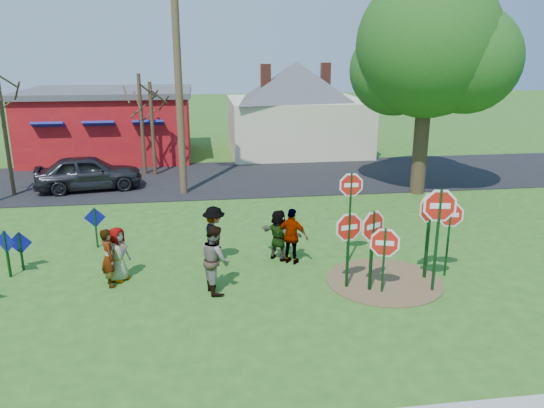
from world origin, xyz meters
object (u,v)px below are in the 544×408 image
at_px(person_b, 109,258).
at_px(stop_sign_a, 349,234).
at_px(leafy_tree, 431,53).
at_px(stop_sign_d, 430,214).
at_px(person_a, 118,254).
at_px(stop_sign_b, 351,195).
at_px(suv, 89,172).
at_px(utility_pole, 178,70).
at_px(stop_sign_c, 439,217).

bearing_deg(person_b, stop_sign_a, -118.70).
bearing_deg(leafy_tree, stop_sign_d, -112.27).
xyz_separation_m(person_a, leafy_tree, (12.01, 7.62, 5.21)).
height_order(stop_sign_b, person_b, stop_sign_b).
distance_m(suv, utility_pole, 6.27).
bearing_deg(person_b, suv, -6.47).
relative_size(stop_sign_c, person_b, 1.82).
bearing_deg(stop_sign_c, stop_sign_a, 176.55).
xyz_separation_m(stop_sign_c, person_b, (-8.54, 1.53, -1.26)).
distance_m(stop_sign_d, utility_pole, 12.56).
bearing_deg(utility_pole, stop_sign_a, -66.05).
bearing_deg(suv, stop_sign_c, -146.49).
relative_size(stop_sign_a, stop_sign_c, 0.76).
distance_m(stop_sign_b, utility_pole, 10.39).
bearing_deg(leafy_tree, stop_sign_b, -126.53).
bearing_deg(utility_pole, person_a, -100.12).
relative_size(stop_sign_d, person_a, 1.73).
distance_m(stop_sign_b, suv, 13.48).
bearing_deg(stop_sign_a, utility_pole, 100.68).
bearing_deg(person_a, utility_pole, 23.68).
distance_m(stop_sign_c, utility_pole, 13.09).
height_order(stop_sign_b, stop_sign_c, stop_sign_c).
relative_size(stop_sign_b, utility_pole, 0.29).
height_order(person_a, person_b, person_b).
bearing_deg(utility_pole, stop_sign_d, -55.37).
xyz_separation_m(stop_sign_d, utility_pole, (-6.87, 9.95, 3.40)).
bearing_deg(stop_sign_c, person_b, 179.58).
bearing_deg(stop_sign_a, stop_sign_d, -6.56).
relative_size(person_a, person_b, 0.95).
bearing_deg(stop_sign_d, stop_sign_c, -124.34).
bearing_deg(stop_sign_b, utility_pole, 123.81).
relative_size(stop_sign_d, leafy_tree, 0.29).
xyz_separation_m(suv, leafy_tree, (14.64, -2.45, 5.15)).
bearing_deg(leafy_tree, suv, 170.51).
distance_m(stop_sign_c, stop_sign_d, 0.82).
bearing_deg(person_b, person_a, -50.85).
bearing_deg(person_b, leafy_tree, -76.56).
height_order(stop_sign_d, leafy_tree, leafy_tree).
xyz_separation_m(person_a, utility_pole, (1.59, 8.88, 4.53)).
height_order(utility_pole, leafy_tree, utility_pole).
xyz_separation_m(stop_sign_b, stop_sign_d, (1.80, -1.46, -0.21)).
bearing_deg(stop_sign_a, stop_sign_c, -26.45).
xyz_separation_m(person_b, leafy_tree, (12.21, 7.95, 5.16)).
distance_m(stop_sign_c, suv, 16.25).
distance_m(stop_sign_c, leafy_tree, 10.89).
distance_m(stop_sign_a, person_b, 6.45).
height_order(stop_sign_b, leafy_tree, leafy_tree).
bearing_deg(leafy_tree, person_a, -147.59).
relative_size(stop_sign_b, stop_sign_c, 0.97).
bearing_deg(stop_sign_d, person_a, 146.97).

